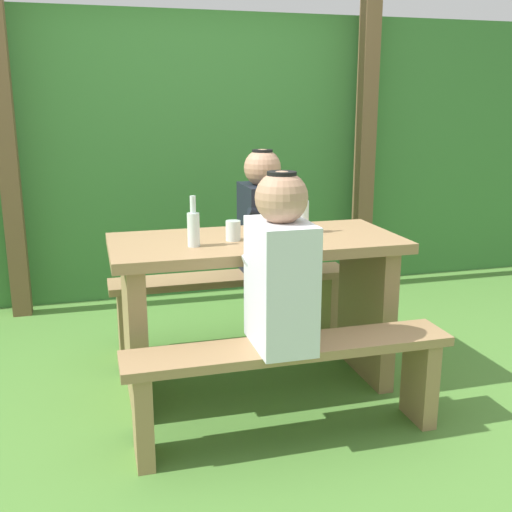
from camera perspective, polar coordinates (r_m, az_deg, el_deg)
The scene contains 13 objects.
ground_plane at distance 3.22m, azimuth -0.00°, elevation -11.88°, with size 12.00×12.00×0.00m, color #4E8235.
hedge_backdrop at distance 4.92m, azimuth -6.48°, elevation 9.46°, with size 6.40×0.85×2.03m, color #3C7937.
pergola_post_left at distance 4.29m, azimuth -22.19°, elevation 9.03°, with size 0.12×0.12×2.21m, color brown.
pergola_post_right at distance 4.72m, azimuth 10.16°, elevation 10.23°, with size 0.12×0.12×2.21m, color brown.
picnic_table at distance 3.03m, azimuth -0.00°, elevation -2.96°, with size 1.40×0.64×0.77m.
bench_near at distance 2.62m, azimuth 3.20°, elevation -10.68°, with size 1.40×0.24×0.44m.
bench_far at distance 3.59m, azimuth -2.30°, elevation -3.67°, with size 1.40×0.24×0.44m.
person_white_shirt at distance 2.45m, azimuth 2.30°, elevation -1.08°, with size 0.25×0.35×0.72m.
person_black_coat at distance 3.52m, azimuth 0.60°, elevation 3.64°, with size 0.25×0.35×0.72m.
drinking_glass at distance 2.90m, azimuth -2.15°, elevation 2.38°, with size 0.07×0.07×0.10m, color silver.
bottle_left at distance 2.79m, azimuth -5.86°, elevation 2.69°, with size 0.06×0.06×0.23m.
bottle_right at distance 3.07m, azimuth 4.40°, elevation 3.82°, with size 0.06×0.06×0.24m.
cell_phone at distance 3.07m, azimuth 2.50°, elevation 2.23°, with size 0.07×0.14×0.01m, color black.
Camera 1 is at (-0.77, -2.79, 1.42)m, focal length 42.87 mm.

